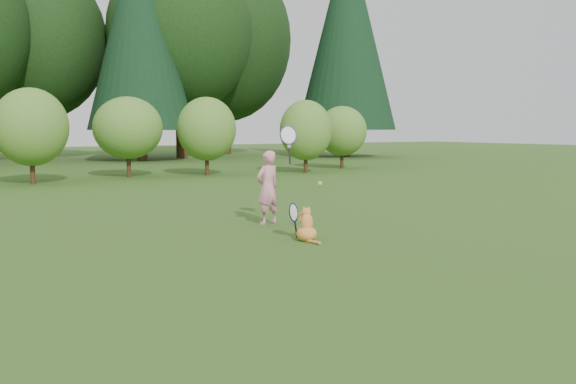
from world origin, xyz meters
TOP-DOWN VIEW (x-y plane):
  - ground at (0.00, 0.00)m, footprint 100.00×100.00m
  - shrub_row at (0.00, 13.00)m, footprint 28.00×3.00m
  - child at (0.74, 2.34)m, footprint 0.73×0.51m
  - cat at (0.44, 0.70)m, footprint 0.48×0.70m
  - tennis_ball at (0.93, 1.08)m, footprint 0.07×0.07m

SIDE VIEW (x-z plane):
  - ground at x=0.00m, z-range 0.00..0.00m
  - cat at x=0.44m, z-range -0.08..0.59m
  - child at x=0.74m, z-range -0.27..1.56m
  - tennis_ball at x=0.93m, z-range 0.73..0.80m
  - shrub_row at x=0.00m, z-range 0.00..2.80m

